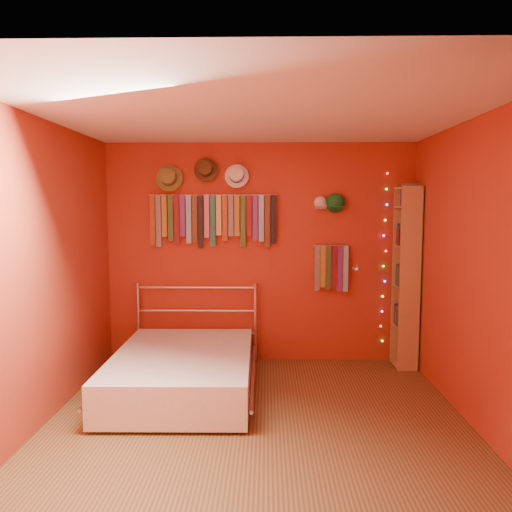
# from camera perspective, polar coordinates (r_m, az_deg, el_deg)

# --- Properties ---
(ground) EXTENTS (3.50, 3.50, 0.00)m
(ground) POSITION_cam_1_polar(r_m,az_deg,el_deg) (4.33, 0.10, -18.68)
(ground) COLOR #51361C
(ground) RESTS_ON ground
(back_wall) EXTENTS (3.50, 0.02, 2.50)m
(back_wall) POSITION_cam_1_polar(r_m,az_deg,el_deg) (5.71, 0.45, 0.33)
(back_wall) COLOR #9C3219
(back_wall) RESTS_ON ground
(right_wall) EXTENTS (0.02, 3.50, 2.50)m
(right_wall) POSITION_cam_1_polar(r_m,az_deg,el_deg) (4.31, 24.06, -1.93)
(right_wall) COLOR #9C3219
(right_wall) RESTS_ON ground
(left_wall) EXTENTS (0.02, 3.50, 2.50)m
(left_wall) POSITION_cam_1_polar(r_m,az_deg,el_deg) (4.38, -23.48, -1.80)
(left_wall) COLOR #9C3219
(left_wall) RESTS_ON ground
(ceiling) EXTENTS (3.50, 3.50, 0.02)m
(ceiling) POSITION_cam_1_polar(r_m,az_deg,el_deg) (4.00, 0.11, 15.98)
(ceiling) COLOR white
(ceiling) RESTS_ON back_wall
(tie_rack) EXTENTS (1.45, 0.03, 0.60)m
(tie_rack) POSITION_cam_1_polar(r_m,az_deg,el_deg) (5.66, -5.01, 4.42)
(tie_rack) COLOR #BCBDC2
(tie_rack) RESTS_ON back_wall
(small_tie_rack) EXTENTS (0.40, 0.03, 0.53)m
(small_tie_rack) POSITION_cam_1_polar(r_m,az_deg,el_deg) (5.71, 8.64, -1.22)
(small_tie_rack) COLOR #BCBDC2
(small_tie_rack) RESTS_ON back_wall
(fedora_olive) EXTENTS (0.30, 0.17, 0.30)m
(fedora_olive) POSITION_cam_1_polar(r_m,az_deg,el_deg) (5.71, -9.97, 8.86)
(fedora_olive) COLOR olive
(fedora_olive) RESTS_ON back_wall
(fedora_brown) EXTENTS (0.27, 0.15, 0.27)m
(fedora_brown) POSITION_cam_1_polar(r_m,az_deg,el_deg) (5.65, -5.79, 9.86)
(fedora_brown) COLOR #4A341A
(fedora_brown) RESTS_ON back_wall
(fedora_white) EXTENTS (0.27, 0.15, 0.26)m
(fedora_white) POSITION_cam_1_polar(r_m,az_deg,el_deg) (5.62, -2.23, 9.21)
(fedora_white) COLOR white
(fedora_white) RESTS_ON back_wall
(cap_white) EXTENTS (0.16, 0.20, 0.16)m
(cap_white) POSITION_cam_1_polar(r_m,az_deg,el_deg) (5.67, 7.37, 6.04)
(cap_white) COLOR white
(cap_white) RESTS_ON back_wall
(cap_green) EXTENTS (0.20, 0.25, 0.20)m
(cap_green) POSITION_cam_1_polar(r_m,az_deg,el_deg) (5.69, 9.04, 5.97)
(cap_green) COLOR #19712C
(cap_green) RESTS_ON back_wall
(fairy_lights) EXTENTS (0.06, 0.02, 1.94)m
(fairy_lights) POSITION_cam_1_polar(r_m,az_deg,el_deg) (5.83, 14.45, -0.29)
(fairy_lights) COLOR #FF3333
(fairy_lights) RESTS_ON back_wall
(reading_lamp) EXTENTS (0.06, 0.27, 0.08)m
(reading_lamp) POSITION_cam_1_polar(r_m,az_deg,el_deg) (5.61, 11.40, -1.46)
(reading_lamp) COLOR #BCBDC2
(reading_lamp) RESTS_ON back_wall
(bookshelf) EXTENTS (0.25, 0.34, 2.00)m
(bookshelf) POSITION_cam_1_polar(r_m,az_deg,el_deg) (5.74, 17.20, -2.23)
(bookshelf) COLOR #A9734C
(bookshelf) RESTS_ON ground
(bed) EXTENTS (1.40, 1.90, 0.91)m
(bed) POSITION_cam_1_polar(r_m,az_deg,el_deg) (4.96, -8.34, -12.84)
(bed) COLOR #BCBDC2
(bed) RESTS_ON ground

